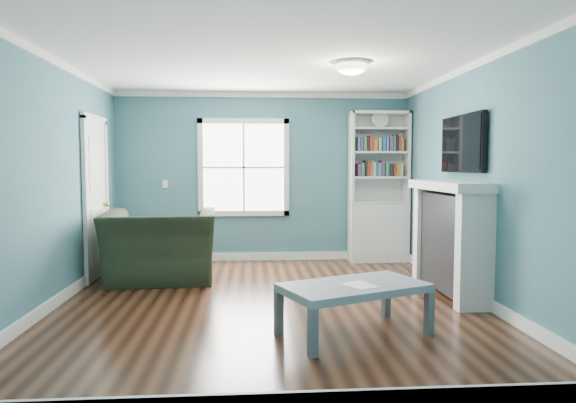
{
  "coord_description": "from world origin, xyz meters",
  "views": [
    {
      "loc": [
        -0.2,
        -5.47,
        1.48
      ],
      "look_at": [
        0.23,
        0.4,
        1.07
      ],
      "focal_mm": 32.0,
      "sensor_mm": 36.0,
      "label": 1
    }
  ],
  "objects": [
    {
      "name": "coffee_table",
      "position": [
        0.7,
        -1.12,
        0.39
      ],
      "size": [
        1.4,
        1.1,
        0.45
      ],
      "rotation": [
        0.0,
        0.0,
        0.39
      ],
      "color": "#4C565B",
      "rests_on": "ground"
    },
    {
      "name": "bookshelf",
      "position": [
        1.77,
        2.3,
        0.92
      ],
      "size": [
        0.9,
        0.35,
        2.31
      ],
      "color": "silver",
      "rests_on": "ground"
    },
    {
      "name": "window",
      "position": [
        -0.3,
        2.49,
        1.45
      ],
      "size": [
        1.4,
        0.06,
        1.5
      ],
      "color": "white",
      "rests_on": "room_walls"
    },
    {
      "name": "door",
      "position": [
        -2.22,
        1.4,
        1.07
      ],
      "size": [
        0.12,
        0.98,
        2.17
      ],
      "color": "silver",
      "rests_on": "ground"
    },
    {
      "name": "room_walls",
      "position": [
        0.0,
        0.0,
        1.58
      ],
      "size": [
        5.0,
        5.0,
        5.0
      ],
      "color": "#3C6371",
      "rests_on": "ground"
    },
    {
      "name": "recliner",
      "position": [
        -1.35,
        1.14,
        0.6
      ],
      "size": [
        1.44,
        0.99,
        1.21
      ],
      "primitive_type": "imported",
      "rotation": [
        0.0,
        0.0,
        -3.08
      ],
      "color": "black",
      "rests_on": "ground"
    },
    {
      "name": "ceiling_fixture",
      "position": [
        0.9,
        0.1,
        2.55
      ],
      "size": [
        0.38,
        0.38,
        0.15
      ],
      "color": "white",
      "rests_on": "room_walls"
    },
    {
      "name": "tv",
      "position": [
        2.2,
        0.2,
        1.72
      ],
      "size": [
        0.06,
        1.1,
        0.65
      ],
      "primitive_type": "cube",
      "color": "black",
      "rests_on": "fireplace"
    },
    {
      "name": "fireplace",
      "position": [
        2.08,
        0.2,
        0.64
      ],
      "size": [
        0.44,
        1.58,
        1.3
      ],
      "color": "black",
      "rests_on": "ground"
    },
    {
      "name": "light_switch",
      "position": [
        -1.5,
        2.48,
        1.2
      ],
      "size": [
        0.08,
        0.01,
        0.12
      ],
      "primitive_type": "cube",
      "color": "white",
      "rests_on": "room_walls"
    },
    {
      "name": "trim",
      "position": [
        0.0,
        0.0,
        1.24
      ],
      "size": [
        4.5,
        5.0,
        2.6
      ],
      "color": "white",
      "rests_on": "ground"
    },
    {
      "name": "floor",
      "position": [
        0.0,
        0.0,
        0.0
      ],
      "size": [
        5.0,
        5.0,
        0.0
      ],
      "primitive_type": "plane",
      "color": "black",
      "rests_on": "ground"
    },
    {
      "name": "paper_sheet",
      "position": [
        0.74,
        -1.18,
        0.45
      ],
      "size": [
        0.32,
        0.35,
        0.0
      ],
      "primitive_type": "cube",
      "rotation": [
        0.0,
        0.0,
        0.46
      ],
      "color": "white",
      "rests_on": "coffee_table"
    }
  ]
}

